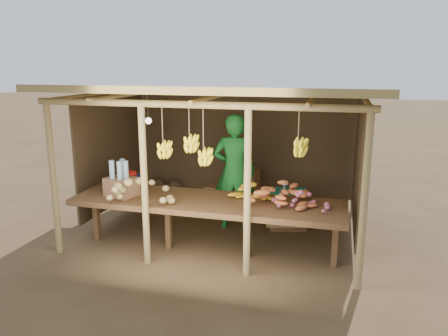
# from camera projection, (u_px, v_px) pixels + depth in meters

# --- Properties ---
(ground) EXTENTS (60.00, 60.00, 0.00)m
(ground) POSITION_uv_depth(u_px,v_px,m) (224.00, 229.00, 7.30)
(ground) COLOR brown
(ground) RESTS_ON ground
(stall_structure) EXTENTS (4.70, 3.50, 2.43)m
(stall_structure) POSITION_uv_depth(u_px,v_px,m) (227.00, 114.00, 6.85)
(stall_structure) COLOR #9F8652
(stall_structure) RESTS_ON ground
(counter) EXTENTS (3.90, 1.05, 0.80)m
(counter) POSITION_uv_depth(u_px,v_px,m) (207.00, 204.00, 6.24)
(counter) COLOR brown
(counter) RESTS_ON ground
(potato_heap) EXTENTS (1.23, 0.97, 0.37)m
(potato_heap) POSITION_uv_depth(u_px,v_px,m) (138.00, 188.00, 6.16)
(potato_heap) COLOR tan
(potato_heap) RESTS_ON counter
(sweet_potato_heap) EXTENTS (1.07, 0.81, 0.36)m
(sweet_potato_heap) POSITION_uv_depth(u_px,v_px,m) (280.00, 192.00, 5.99)
(sweet_potato_heap) COLOR #C66232
(sweet_potato_heap) RESTS_ON counter
(onion_heap) EXTENTS (0.86, 0.67, 0.35)m
(onion_heap) POSITION_uv_depth(u_px,v_px,m) (300.00, 195.00, 5.86)
(onion_heap) COLOR #A75164
(onion_heap) RESTS_ON counter
(banana_pile) EXTENTS (0.62, 0.42, 0.35)m
(banana_pile) POSITION_uv_depth(u_px,v_px,m) (252.00, 187.00, 6.25)
(banana_pile) COLOR gold
(banana_pile) RESTS_ON counter
(tomato_basin) EXTENTS (0.42, 0.42, 0.22)m
(tomato_basin) POSITION_uv_depth(u_px,v_px,m) (129.00, 179.00, 6.99)
(tomato_basin) COLOR navy
(tomato_basin) RESTS_ON counter
(bottle_box) EXTENTS (0.51, 0.46, 0.54)m
(bottle_box) POSITION_uv_depth(u_px,v_px,m) (121.00, 182.00, 6.38)
(bottle_box) COLOR #8C5E3E
(bottle_box) RESTS_ON counter
(vendor) EXTENTS (0.74, 0.53, 1.93)m
(vendor) POSITION_uv_depth(u_px,v_px,m) (234.00, 172.00, 7.18)
(vendor) COLOR #176A26
(vendor) RESTS_ON ground
(tarp_crate) EXTENTS (0.79, 0.72, 0.80)m
(tarp_crate) POSITION_uv_depth(u_px,v_px,m) (287.00, 208.00, 7.33)
(tarp_crate) COLOR brown
(tarp_crate) RESTS_ON ground
(carton_stack) EXTENTS (1.05, 0.45, 0.76)m
(carton_stack) POSITION_uv_depth(u_px,v_px,m) (236.00, 190.00, 8.36)
(carton_stack) COLOR #8C5E3E
(carton_stack) RESTS_ON ground
(burlap_sacks) EXTENTS (0.75, 0.39, 0.53)m
(burlap_sacks) POSITION_uv_depth(u_px,v_px,m) (166.00, 190.00, 8.76)
(burlap_sacks) COLOR #483621
(burlap_sacks) RESTS_ON ground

